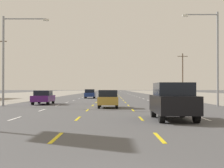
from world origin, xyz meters
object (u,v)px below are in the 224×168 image
(hatchback_inner_left_far, at_px, (90,94))
(hatchback_center_turn_near, at_px, (108,99))
(suv_inner_right_nearest, at_px, (173,101))
(streetlight_left_row_0, at_px, (9,53))
(suv_far_right_midfar, at_px, (168,94))
(streetlight_right_row_0, at_px, (214,52))
(sedan_far_left_mid, at_px, (44,97))

(hatchback_inner_left_far, bearing_deg, hatchback_center_turn_near, -83.29)
(suv_inner_right_nearest, distance_m, hatchback_inner_left_far, 41.33)
(hatchback_center_turn_near, height_order, hatchback_inner_left_far, same)
(suv_inner_right_nearest, relative_size, streetlight_left_row_0, 0.57)
(suv_inner_right_nearest, height_order, hatchback_inner_left_far, suv_inner_right_nearest)
(suv_far_right_midfar, distance_m, hatchback_inner_left_far, 19.03)
(streetlight_left_row_0, bearing_deg, suv_inner_right_nearest, -47.73)
(hatchback_inner_left_far, bearing_deg, streetlight_right_row_0, -63.02)
(hatchback_center_turn_near, bearing_deg, suv_inner_right_nearest, -72.92)
(sedan_far_left_mid, bearing_deg, suv_inner_right_nearest, -59.95)
(suv_inner_right_nearest, relative_size, sedan_far_left_mid, 1.09)
(suv_far_right_midfar, xyz_separation_m, streetlight_right_row_0, (2.69, -10.68, 4.12))
(suv_inner_right_nearest, bearing_deg, hatchback_center_turn_near, 107.08)
(suv_far_right_midfar, xyz_separation_m, hatchback_inner_left_far, (-10.74, 15.71, -0.24))
(suv_far_right_midfar, bearing_deg, sedan_far_left_mid, -154.24)
(suv_far_right_midfar, xyz_separation_m, streetlight_left_row_0, (-16.77, -10.68, 4.02))
(hatchback_center_turn_near, xyz_separation_m, streetlight_left_row_0, (-9.44, 2.64, 4.26))
(sedan_far_left_mid, bearing_deg, suv_far_right_midfar, 25.76)
(streetlight_left_row_0, height_order, streetlight_right_row_0, streetlight_right_row_0)
(streetlight_left_row_0, bearing_deg, streetlight_right_row_0, 0.00)
(suv_far_right_midfar, relative_size, streetlight_left_row_0, 0.57)
(sedan_far_left_mid, relative_size, streetlight_right_row_0, 0.50)
(suv_far_right_midfar, bearing_deg, hatchback_center_turn_near, -118.83)
(suv_inner_right_nearest, bearing_deg, hatchback_inner_left_far, 99.76)
(hatchback_center_turn_near, bearing_deg, streetlight_left_row_0, 164.38)
(sedan_far_left_mid, relative_size, suv_far_right_midfar, 0.92)
(hatchback_inner_left_far, bearing_deg, suv_far_right_midfar, -55.64)
(hatchback_inner_left_far, xyz_separation_m, streetlight_right_row_0, (13.43, -26.39, 4.36))
(suv_inner_right_nearest, relative_size, suv_far_right_midfar, 1.00)
(suv_inner_right_nearest, height_order, sedan_far_left_mid, suv_inner_right_nearest)
(hatchback_center_turn_near, xyz_separation_m, hatchback_inner_left_far, (-3.41, 29.03, 0.00))
(hatchback_inner_left_far, distance_m, streetlight_right_row_0, 29.93)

